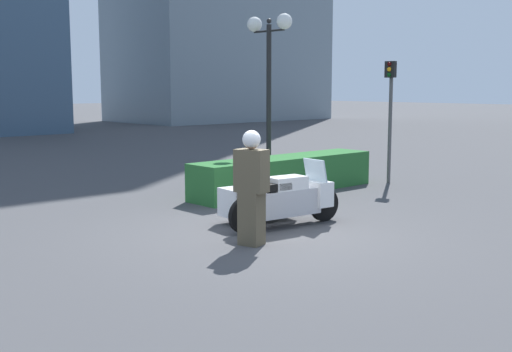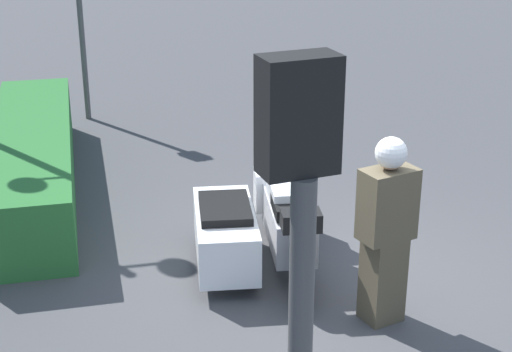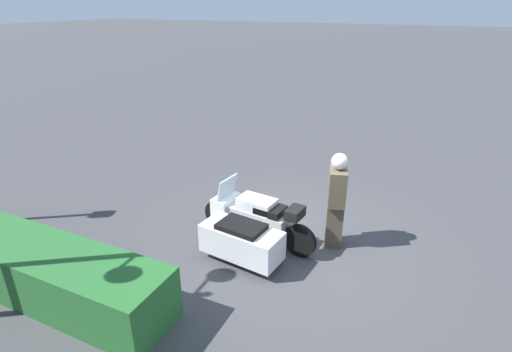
% 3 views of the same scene
% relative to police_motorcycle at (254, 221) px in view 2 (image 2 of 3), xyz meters
% --- Properties ---
extents(ground_plane, '(160.00, 160.00, 0.00)m').
position_rel_police_motorcycle_xyz_m(ground_plane, '(-0.83, -0.59, -0.45)').
color(ground_plane, '#424244').
extents(police_motorcycle, '(2.33, 1.43, 1.14)m').
position_rel_police_motorcycle_xyz_m(police_motorcycle, '(0.00, 0.00, 0.00)').
color(police_motorcycle, black).
rests_on(police_motorcycle, ground).
extents(officer_rider, '(0.41, 0.54, 1.76)m').
position_rel_police_motorcycle_xyz_m(officer_rider, '(-1.37, -0.88, 0.48)').
color(officer_rider, brown).
rests_on(officer_rider, ground).
extents(hedge_bush_curbside, '(4.95, 0.98, 0.81)m').
position_rel_police_motorcycle_xyz_m(hedge_bush_curbside, '(2.54, 2.30, -0.04)').
color(hedge_bush_curbside, '#28662D').
rests_on(hedge_bush_curbside, ground).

